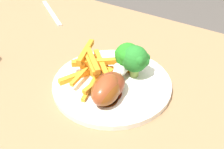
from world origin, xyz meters
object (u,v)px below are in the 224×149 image
chicken_drumstick_far (107,89)px  fork (51,13)px  dinner_plate (112,84)px  broccoli_floret_middle (136,59)px  broccoli_floret_front (127,55)px  carrot_fries_pile (92,67)px  chicken_drumstick_extra (110,85)px  chicken_drumstick_near (107,89)px  dining_table (96,104)px

chicken_drumstick_far → fork: chicken_drumstick_far is taller
dinner_plate → broccoli_floret_middle: broccoli_floret_middle is taller
fork → broccoli_floret_front: bearing=10.6°
carrot_fries_pile → chicken_drumstick_far: (-0.07, 0.05, 0.01)m
chicken_drumstick_far → chicken_drumstick_extra: size_ratio=0.94×
chicken_drumstick_near → dinner_plate: bearing=-69.8°
chicken_drumstick_far → chicken_drumstick_extra: 0.02m
broccoli_floret_middle → chicken_drumstick_far: 0.10m
dinner_plate → chicken_drumstick_far: size_ratio=2.01×
dinner_plate → dining_table: bearing=-26.0°
broccoli_floret_front → broccoli_floret_middle: (-0.03, 0.01, 0.00)m
chicken_drumstick_near → fork: bearing=-34.0°
chicken_drumstick_extra → fork: size_ratio=0.71×
broccoli_floret_middle → carrot_fries_pile: 0.10m
fork → dining_table: bearing=2.6°
broccoli_floret_front → fork: 0.39m
broccoli_floret_front → chicken_drumstick_near: size_ratio=0.50×
chicken_drumstick_near → chicken_drumstick_extra: bearing=-82.0°
broccoli_floret_front → chicken_drumstick_extra: broccoli_floret_front is taller
broccoli_floret_front → carrot_fries_pile: size_ratio=0.45×
chicken_drumstick_far → dinner_plate: bearing=-68.6°
broccoli_floret_middle → carrot_fries_pile: size_ratio=0.48×
carrot_fries_pile → broccoli_floret_middle: bearing=-151.3°
carrot_fries_pile → chicken_drumstick_far: 0.09m
dining_table → broccoli_floret_front: bearing=-167.3°
dining_table → chicken_drumstick_far: (-0.09, 0.08, 0.15)m
broccoli_floret_middle → chicken_drumstick_extra: (0.01, 0.08, -0.02)m
dining_table → fork: 0.35m
broccoli_floret_front → chicken_drumstick_far: size_ratio=0.54×
dining_table → broccoli_floret_front: size_ratio=17.43×
dining_table → fork: (0.28, -0.17, 0.12)m
dining_table → carrot_fries_pile: bearing=120.4°
chicken_drumstick_near → carrot_fries_pile: bearing=-35.3°
dinner_plate → carrot_fries_pile: carrot_fries_pile is taller
dining_table → dinner_plate: size_ratio=4.65×
broccoli_floret_front → broccoli_floret_middle: 0.03m
broccoli_floret_front → chicken_drumstick_extra: size_ratio=0.51×
fork → dinner_plate: bearing=3.5°
dinner_plate → broccoli_floret_middle: 0.07m
dinner_plate → chicken_drumstick_far: (-0.02, 0.05, 0.03)m
chicken_drumstick_far → carrot_fries_pile: bearing=-34.9°
chicken_drumstick_near → chicken_drumstick_extra: size_ratio=1.00×
fork → chicken_drumstick_near: bearing=-0.7°
broccoli_floret_middle → fork: 0.42m
broccoli_floret_middle → chicken_drumstick_far: bearing=83.4°
broccoli_floret_front → fork: broccoli_floret_front is taller
chicken_drumstick_near → dining_table: bearing=-42.9°
fork → chicken_drumstick_far: bearing=-0.7°
broccoli_floret_middle → fork: (0.39, -0.16, -0.05)m
dining_table → chicken_drumstick_far: chicken_drumstick_far is taller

